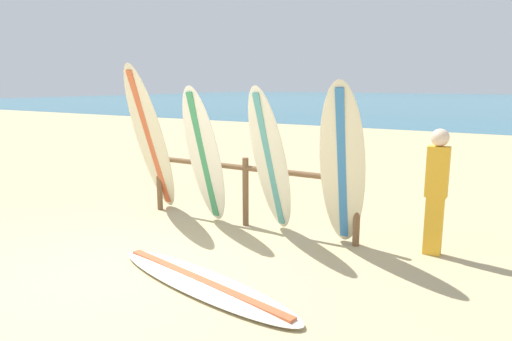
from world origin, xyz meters
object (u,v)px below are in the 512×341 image
surfboard_leaning_far_left (151,141)px  surfboard_leaning_left (204,157)px  surfboard_rack (245,181)px  beachgoer_standing (436,187)px  surfboard_lying_on_sand (202,283)px  surfboard_leaning_center_left (271,163)px  surfboard_leaning_center (342,167)px

surfboard_leaning_far_left → surfboard_leaning_left: 1.10m
surfboard_rack → surfboard_leaning_left: 0.69m
beachgoer_standing → surfboard_leaning_left: bearing=-170.6°
surfboard_lying_on_sand → beachgoer_standing: 3.01m
surfboard_rack → beachgoer_standing: size_ratio=2.24×
surfboard_leaning_center_left → surfboard_leaning_center: (1.01, -0.01, 0.03)m
surfboard_rack → surfboard_leaning_far_left: size_ratio=1.46×
surfboard_rack → surfboard_leaning_center: (1.58, -0.28, 0.39)m
surfboard_leaning_center_left → surfboard_lying_on_sand: 2.01m
surfboard_leaning_far_left → surfboard_leaning_left: size_ratio=1.15×
surfboard_lying_on_sand → surfboard_leaning_center: bearing=63.3°
surfboard_leaning_center → beachgoer_standing: 1.15m
surfboard_rack → surfboard_leaning_center: size_ratio=1.63×
surfboard_leaning_far_left → surfboard_leaning_center_left: 2.16m
surfboard_leaning_far_left → surfboard_leaning_center: (3.16, -0.01, -0.12)m
surfboard_leaning_far_left → surfboard_leaning_left: bearing=-2.7°
surfboard_leaning_center_left → surfboard_lying_on_sand: size_ratio=0.77×
surfboard_leaning_center → surfboard_leaning_far_left: bearing=179.9°
surfboard_leaning_center → surfboard_lying_on_sand: surfboard_leaning_center is taller
surfboard_leaning_left → surfboard_leaning_center: size_ratio=0.97×
surfboard_leaning_far_left → beachgoer_standing: size_ratio=1.53×
surfboard_leaning_far_left → surfboard_rack: bearing=9.6°
surfboard_leaning_center_left → beachgoer_standing: surfboard_leaning_center_left is taller
surfboard_leaning_far_left → surfboard_lying_on_sand: bearing=-37.0°
surfboard_rack → surfboard_leaning_far_left: 1.69m
surfboard_lying_on_sand → beachgoer_standing: (1.89, 2.19, 0.82)m
surfboard_lying_on_sand → surfboard_leaning_left: bearing=125.9°
surfboard_leaning_center_left → beachgoer_standing: bearing=12.8°
surfboard_leaning_left → surfboard_leaning_center_left: size_ratio=1.00×
surfboard_leaning_center → surfboard_leaning_left: bearing=-178.8°
surfboard_leaning_left → surfboard_lying_on_sand: bearing=-54.1°
surfboard_leaning_center_left → surfboard_lying_on_sand: surfboard_leaning_center_left is taller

